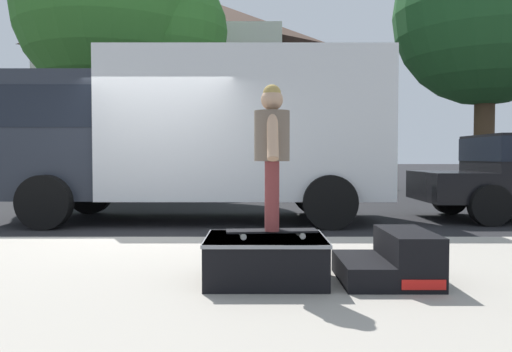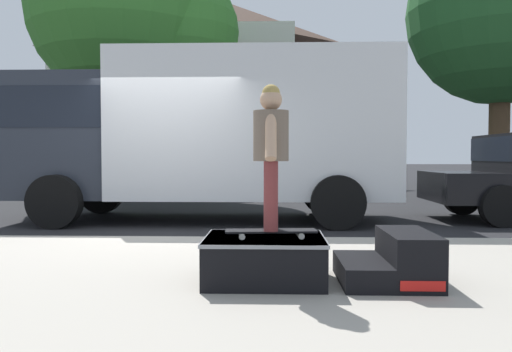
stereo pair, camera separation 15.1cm
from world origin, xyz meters
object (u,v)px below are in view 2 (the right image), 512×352
at_px(street_tree_neighbour, 512,17).
at_px(box_truck, 203,130).
at_px(skateboard, 271,231).
at_px(skater_kid, 271,145).
at_px(kicker_ramp, 394,261).
at_px(street_tree_main, 136,15).
at_px(skate_box, 265,258).

bearing_deg(street_tree_neighbour, box_truck, -146.83).
height_order(skateboard, skater_kid, skater_kid).
relative_size(kicker_ramp, box_truck, 0.13).
relative_size(kicker_ramp, street_tree_main, 0.11).
bearing_deg(skater_kid, street_tree_main, 110.86).
relative_size(skater_kid, box_truck, 0.18).
bearing_deg(kicker_ramp, skater_kid, -177.16).
bearing_deg(street_tree_neighbour, skate_box, -123.15).
bearing_deg(skater_kid, skateboard, 180.00).
relative_size(skater_kid, street_tree_neighbour, 0.16).
xyz_separation_m(kicker_ramp, street_tree_neighbour, (5.69, 10.41, 4.80)).
distance_m(skateboard, street_tree_neighbour, 13.25).
bearing_deg(street_tree_neighbour, skater_kid, -122.81).
distance_m(skate_box, skateboard, 0.25).
bearing_deg(street_tree_main, skater_kid, -69.14).
xyz_separation_m(skater_kid, box_truck, (-1.29, 5.21, 0.40)).
height_order(skate_box, kicker_ramp, kicker_ramp).
height_order(kicker_ramp, skater_kid, skater_kid).
height_order(kicker_ramp, street_tree_neighbour, street_tree_neighbour).
distance_m(kicker_ramp, skateboard, 1.09).
relative_size(skate_box, skater_kid, 0.84).
bearing_deg(box_truck, skater_kid, -76.12).
relative_size(skate_box, kicker_ramp, 1.17).
relative_size(street_tree_main, street_tree_neighbour, 1.01).
relative_size(skate_box, street_tree_neighbour, 0.13).
bearing_deg(skateboard, street_tree_neighbour, 57.19).
xyz_separation_m(box_truck, street_tree_main, (-2.49, 4.71, 3.42)).
distance_m(skate_box, street_tree_neighbour, 13.32).
bearing_deg(skateboard, street_tree_main, 110.86).
bearing_deg(street_tree_neighbour, kicker_ramp, -118.65).
distance_m(kicker_ramp, street_tree_neighbour, 12.80).
height_order(street_tree_main, street_tree_neighbour, street_tree_main).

